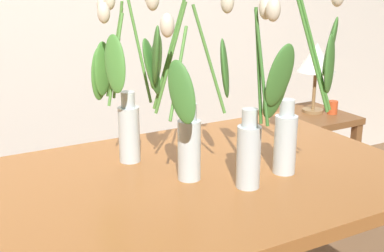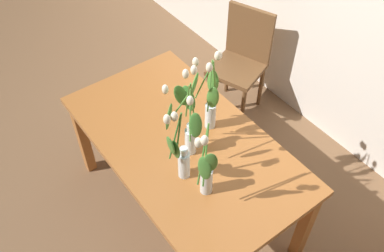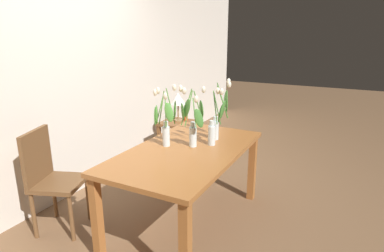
{
  "view_description": "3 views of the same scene",
  "coord_description": "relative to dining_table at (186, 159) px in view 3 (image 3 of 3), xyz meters",
  "views": [
    {
      "loc": [
        -0.58,
        -1.24,
        1.33
      ],
      "look_at": [
        0.08,
        -0.07,
        0.92
      ],
      "focal_mm": 47.52,
      "sensor_mm": 36.0,
      "label": 1
    },
    {
      "loc": [
        1.39,
        -0.96,
        2.67
      ],
      "look_at": [
        0.1,
        -0.01,
        0.95
      ],
      "focal_mm": 39.16,
      "sensor_mm": 36.0,
      "label": 2
    },
    {
      "loc": [
        -2.37,
        -1.28,
        1.73
      ],
      "look_at": [
        -0.01,
        -0.06,
        0.97
      ],
      "focal_mm": 30.35,
      "sensor_mm": 36.0,
      "label": 3
    }
  ],
  "objects": [
    {
      "name": "dining_chair",
      "position": [
        -0.61,
        1.04,
        -0.12
      ],
      "size": [
        0.52,
        0.52,
        0.93
      ],
      "color": "brown",
      "rests_on": "ground"
    },
    {
      "name": "pillar_candle",
      "position": [
        1.48,
        0.81,
        -0.06
      ],
      "size": [
        0.06,
        0.06,
        0.07
      ],
      "primitive_type": "cylinder",
      "color": "#CC4C23",
      "rests_on": "side_table"
    },
    {
      "name": "tulip_vase_3",
      "position": [
        0.4,
        -0.14,
        0.29
      ],
      "size": [
        0.17,
        0.16,
        0.58
      ],
      "color": "silver",
      "rests_on": "dining_table"
    },
    {
      "name": "room_wall_rear",
      "position": [
        0.0,
        1.45,
        0.7
      ],
      "size": [
        9.0,
        0.1,
        2.7
      ],
      "primitive_type": "cube",
      "color": "silver",
      "rests_on": "ground"
    },
    {
      "name": "table_lamp",
      "position": [
        1.41,
        0.89,
        0.21
      ],
      "size": [
        0.22,
        0.22,
        0.4
      ],
      "color": "olive",
      "rests_on": "side_table"
    },
    {
      "name": "tulip_vase_1",
      "position": [
        -0.01,
        0.21,
        0.32
      ],
      "size": [
        0.22,
        0.23,
        0.56
      ],
      "color": "silver",
      "rests_on": "dining_table"
    },
    {
      "name": "ground_plane",
      "position": [
        0.0,
        0.0,
        -0.65
      ],
      "size": [
        18.0,
        18.0,
        0.0
      ],
      "primitive_type": "plane",
      "color": "brown"
    },
    {
      "name": "dining_table",
      "position": [
        0.0,
        0.0,
        0.0
      ],
      "size": [
        1.6,
        0.9,
        0.74
      ],
      "color": "#A3602D",
      "rests_on": "ground"
    },
    {
      "name": "tulip_vase_0",
      "position": [
        0.08,
        -0.02,
        0.32
      ],
      "size": [
        0.28,
        0.24,
        0.56
      ],
      "color": "silver",
      "rests_on": "dining_table"
    },
    {
      "name": "tulip_vase_2",
      "position": [
        0.22,
        -0.17,
        0.27
      ],
      "size": [
        0.12,
        0.15,
        0.53
      ],
      "color": "silver",
      "rests_on": "dining_table"
    },
    {
      "name": "side_table",
      "position": [
        1.36,
        0.87,
        -0.22
      ],
      "size": [
        0.44,
        0.44,
        0.55
      ],
      "color": "brown",
      "rests_on": "ground"
    }
  ]
}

